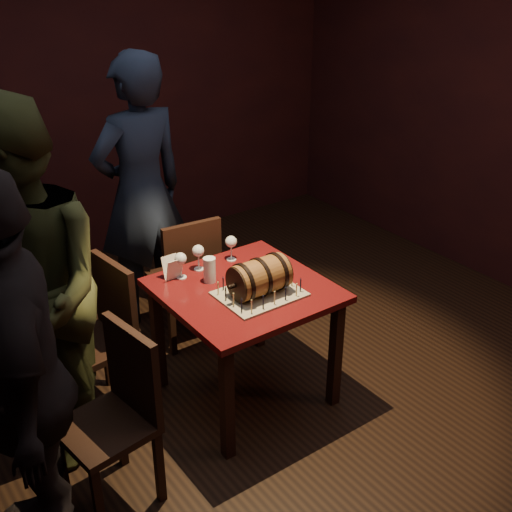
% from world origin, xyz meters
% --- Properties ---
extents(room_shell, '(5.04, 5.04, 2.80)m').
position_xyz_m(room_shell, '(0.00, 0.00, 1.40)').
color(room_shell, black).
rests_on(room_shell, ground).
extents(pub_table, '(0.90, 0.90, 0.75)m').
position_xyz_m(pub_table, '(-0.01, 0.09, 0.64)').
color(pub_table, '#440B0E').
rests_on(pub_table, ground).
extents(cake_board, '(0.45, 0.35, 0.01)m').
position_xyz_m(cake_board, '(0.01, -0.03, 0.76)').
color(cake_board, gray).
rests_on(cake_board, pub_table).
extents(barrel_cake, '(0.37, 0.22, 0.22)m').
position_xyz_m(barrel_cake, '(0.01, -0.03, 0.86)').
color(barrel_cake, brown).
rests_on(barrel_cake, cake_board).
extents(birthday_candles, '(0.40, 0.30, 0.09)m').
position_xyz_m(birthday_candles, '(0.01, -0.03, 0.80)').
color(birthday_candles, '#F8E094').
rests_on(birthday_candles, cake_board).
extents(wine_glass_left, '(0.07, 0.07, 0.16)m').
position_xyz_m(wine_glass_left, '(-0.24, 0.40, 0.87)').
color(wine_glass_left, silver).
rests_on(wine_glass_left, pub_table).
extents(wine_glass_mid, '(0.07, 0.07, 0.16)m').
position_xyz_m(wine_glass_mid, '(-0.11, 0.43, 0.87)').
color(wine_glass_mid, silver).
rests_on(wine_glass_mid, pub_table).
extents(wine_glass_right, '(0.07, 0.07, 0.16)m').
position_xyz_m(wine_glass_right, '(0.12, 0.42, 0.87)').
color(wine_glass_right, silver).
rests_on(wine_glass_right, pub_table).
extents(pint_of_ale, '(0.07, 0.07, 0.15)m').
position_xyz_m(pint_of_ale, '(-0.13, 0.26, 0.82)').
color(pint_of_ale, silver).
rests_on(pint_of_ale, pub_table).
extents(menu_card, '(0.10, 0.05, 0.13)m').
position_xyz_m(menu_card, '(-0.29, 0.42, 0.81)').
color(menu_card, white).
rests_on(menu_card, pub_table).
extents(chair_back, '(0.44, 0.44, 0.93)m').
position_xyz_m(chair_back, '(0.01, 0.79, 0.52)').
color(chair_back, black).
rests_on(chair_back, ground).
extents(chair_left_rear, '(0.44, 0.44, 0.93)m').
position_xyz_m(chair_left_rear, '(-0.72, 0.49, 0.52)').
color(chair_left_rear, black).
rests_on(chair_left_rear, ground).
extents(chair_left_front, '(0.45, 0.45, 0.93)m').
position_xyz_m(chair_left_front, '(-0.94, -0.19, 0.52)').
color(chair_left_front, black).
rests_on(chair_left_front, ground).
extents(person_back, '(0.74, 0.52, 1.92)m').
position_xyz_m(person_back, '(-0.05, 1.28, 0.96)').
color(person_back, '#192033').
rests_on(person_back, ground).
extents(person_left_rear, '(0.75, 0.95, 1.93)m').
position_xyz_m(person_left_rear, '(-1.13, 0.35, 0.96)').
color(person_left_rear, '#34391C').
rests_on(person_left_rear, ground).
extents(person_left_front, '(0.70, 1.16, 1.84)m').
position_xyz_m(person_left_front, '(-1.37, -0.25, 0.92)').
color(person_left_front, black).
rests_on(person_left_front, ground).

